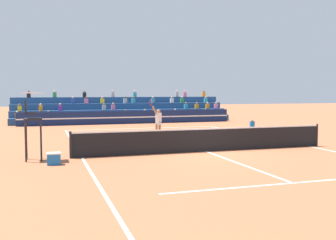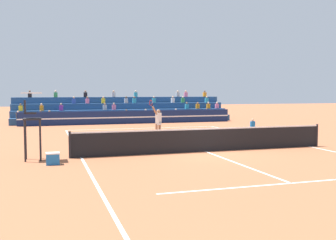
{
  "view_description": "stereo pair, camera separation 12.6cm",
  "coord_description": "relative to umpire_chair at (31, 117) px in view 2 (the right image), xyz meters",
  "views": [
    {
      "loc": [
        -7.0,
        -16.18,
        2.7
      ],
      "look_at": [
        -0.25,
        4.88,
        1.1
      ],
      "focal_mm": 42.0,
      "sensor_mm": 36.0,
      "label": 1
    },
    {
      "loc": [
        -6.88,
        -16.22,
        2.7
      ],
      "look_at": [
        -0.25,
        4.88,
        1.1
      ],
      "focal_mm": 42.0,
      "sensor_mm": 36.0,
      "label": 2
    }
  ],
  "objects": [
    {
      "name": "ground_plane",
      "position": [
        7.4,
        0.0,
        -1.72
      ],
      "size": [
        120.0,
        120.0,
        0.0
      ],
      "primitive_type": "plane",
      "color": "#AD603D"
    },
    {
      "name": "court_lines",
      "position": [
        7.4,
        0.0,
        -1.71
      ],
      "size": [
        11.1,
        23.9,
        0.01
      ],
      "color": "white",
      "rests_on": "ground"
    },
    {
      "name": "tennis_net",
      "position": [
        7.4,
        0.0,
        -1.17
      ],
      "size": [
        12.0,
        0.1,
        1.1
      ],
      "color": "black",
      "rests_on": "ground"
    },
    {
      "name": "sponsor_banner_wall",
      "position": [
        7.4,
        16.29,
        -1.17
      ],
      "size": [
        18.0,
        0.26,
        1.1
      ],
      "color": "navy",
      "rests_on": "ground"
    },
    {
      "name": "bleacher_stand",
      "position": [
        7.41,
        19.46,
        -0.88
      ],
      "size": [
        19.3,
        3.8,
        2.83
      ],
      "color": "navy",
      "rests_on": "ground"
    },
    {
      "name": "umpire_chair",
      "position": [
        0.0,
        0.0,
        0.0
      ],
      "size": [
        0.76,
        0.84,
        2.67
      ],
      "color": "black",
      "rests_on": "ground"
    },
    {
      "name": "ball_kid_courtside",
      "position": [
        14.14,
        7.69,
        -1.39
      ],
      "size": [
        0.3,
        0.36,
        0.84
      ],
      "color": "black",
      "rests_on": "ground"
    },
    {
      "name": "tennis_player",
      "position": [
        6.54,
        4.78,
        -0.74
      ],
      "size": [
        1.0,
        0.94,
        2.32
      ],
      "color": "#9E7051",
      "rests_on": "ground"
    },
    {
      "name": "tennis_ball",
      "position": [
        10.71,
        8.35,
        -1.68
      ],
      "size": [
        0.07,
        0.07,
        0.07
      ],
      "primitive_type": "sphere",
      "color": "#C6DB33",
      "rests_on": "ground"
    },
    {
      "name": "equipment_cooler",
      "position": [
        0.76,
        -1.22,
        -1.49
      ],
      "size": [
        0.5,
        0.38,
        0.45
      ],
      "color": "#1E66B2",
      "rests_on": "ground"
    }
  ]
}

